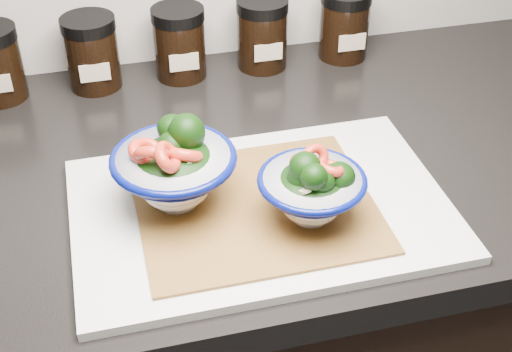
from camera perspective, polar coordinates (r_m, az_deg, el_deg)
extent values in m
cube|color=black|center=(0.99, 1.94, 1.18)|extent=(3.50, 0.60, 0.04)
cube|color=silver|center=(0.86, 0.38, -2.65)|extent=(0.45, 0.30, 0.01)
cube|color=olive|center=(0.85, 0.00, -2.47)|extent=(0.28, 0.24, 0.00)
cylinder|color=white|center=(0.86, -6.38, -1.70)|extent=(0.05, 0.05, 0.01)
ellipsoid|color=white|center=(0.85, -6.45, -0.85)|extent=(0.08, 0.08, 0.04)
torus|color=#050D58|center=(0.83, -6.64, 1.40)|extent=(0.15, 0.15, 0.01)
torus|color=#050D58|center=(0.83, -6.57, 0.55)|extent=(0.12, 0.12, 0.00)
ellipsoid|color=black|center=(0.83, -6.59, 0.79)|extent=(0.11, 0.11, 0.05)
ellipsoid|color=black|center=(0.85, -6.74, 3.84)|extent=(0.04, 0.04, 0.03)
cylinder|color=#477233|center=(0.85, -6.68, 3.14)|extent=(0.01, 0.01, 0.02)
ellipsoid|color=black|center=(0.83, -6.69, 2.46)|extent=(0.04, 0.04, 0.03)
cylinder|color=#477233|center=(0.84, -6.63, 1.75)|extent=(0.01, 0.02, 0.02)
ellipsoid|color=black|center=(0.83, -5.57, 3.47)|extent=(0.04, 0.04, 0.05)
cylinder|color=#477233|center=(0.84, -5.51, 2.60)|extent=(0.01, 0.02, 0.03)
torus|color=red|center=(0.82, -8.76, 1.93)|extent=(0.05, 0.05, 0.04)
torus|color=red|center=(0.81, -5.77, 1.70)|extent=(0.05, 0.06, 0.04)
torus|color=red|center=(0.80, -7.09, 1.51)|extent=(0.05, 0.05, 0.04)
torus|color=red|center=(0.81, -8.33, 1.73)|extent=(0.06, 0.05, 0.05)
cylinder|color=#CCBC8E|center=(0.81, -5.58, 1.33)|extent=(0.02, 0.02, 0.01)
cylinder|color=white|center=(0.84, 4.36, -2.98)|extent=(0.04, 0.04, 0.01)
ellipsoid|color=white|center=(0.83, 4.41, -2.26)|extent=(0.07, 0.07, 0.03)
torus|color=#050D58|center=(0.81, 4.52, -0.35)|extent=(0.13, 0.13, 0.01)
torus|color=#050D58|center=(0.81, 4.48, -1.06)|extent=(0.10, 0.10, 0.00)
ellipsoid|color=black|center=(0.81, 4.49, -0.86)|extent=(0.09, 0.09, 0.04)
ellipsoid|color=black|center=(0.78, 4.66, -0.06)|extent=(0.03, 0.03, 0.03)
cylinder|color=#477233|center=(0.78, 4.62, -0.69)|extent=(0.01, 0.01, 0.02)
ellipsoid|color=black|center=(0.80, 3.85, -0.09)|extent=(0.04, 0.04, 0.04)
cylinder|color=#477233|center=(0.81, 3.81, -0.87)|extent=(0.02, 0.01, 0.03)
ellipsoid|color=black|center=(0.79, 5.16, -0.32)|extent=(0.03, 0.03, 0.03)
cylinder|color=#477233|center=(0.79, 5.11, -1.01)|extent=(0.01, 0.01, 0.02)
ellipsoid|color=black|center=(0.80, 6.62, -0.02)|extent=(0.04, 0.04, 0.03)
cylinder|color=#477233|center=(0.81, 6.55, -0.77)|extent=(0.01, 0.02, 0.02)
ellipsoid|color=black|center=(0.79, 3.95, 0.65)|extent=(0.04, 0.04, 0.04)
cylinder|color=#477233|center=(0.80, 3.91, -0.10)|extent=(0.01, 0.01, 0.02)
torus|color=red|center=(0.80, 5.91, 0.66)|extent=(0.05, 0.05, 0.03)
torus|color=red|center=(0.80, 4.70, 1.40)|extent=(0.05, 0.04, 0.05)
torus|color=red|center=(0.81, 3.43, 0.69)|extent=(0.04, 0.05, 0.05)
torus|color=red|center=(0.82, 4.07, 0.78)|extent=(0.05, 0.04, 0.04)
cylinder|color=#CCBC8E|center=(0.78, 4.08, -1.00)|extent=(0.02, 0.02, 0.01)
cylinder|color=#CCBC8E|center=(0.79, 4.38, 0.02)|extent=(0.02, 0.02, 0.01)
cylinder|color=black|center=(1.13, -12.93, 9.19)|extent=(0.08, 0.08, 0.09)
cylinder|color=black|center=(1.10, -13.34, 11.78)|extent=(0.08, 0.08, 0.02)
cube|color=#C6B793|center=(1.09, -12.76, 8.06)|extent=(0.05, 0.00, 0.03)
cylinder|color=black|center=(1.13, -6.12, 10.14)|extent=(0.08, 0.08, 0.09)
cylinder|color=black|center=(1.11, -6.31, 12.74)|extent=(0.08, 0.08, 0.02)
cube|color=#C6B793|center=(1.10, -5.77, 9.04)|extent=(0.04, 0.00, 0.03)
cylinder|color=black|center=(1.16, 0.50, 10.93)|extent=(0.08, 0.08, 0.09)
cylinder|color=black|center=(1.13, 0.51, 13.49)|extent=(0.08, 0.08, 0.02)
cube|color=#C6B793|center=(1.13, 1.00, 9.86)|extent=(0.04, 0.00, 0.03)
cylinder|color=black|center=(1.20, 7.05, 11.56)|extent=(0.08, 0.08, 0.09)
cube|color=#C6B793|center=(1.17, 7.69, 10.54)|extent=(0.04, 0.00, 0.03)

